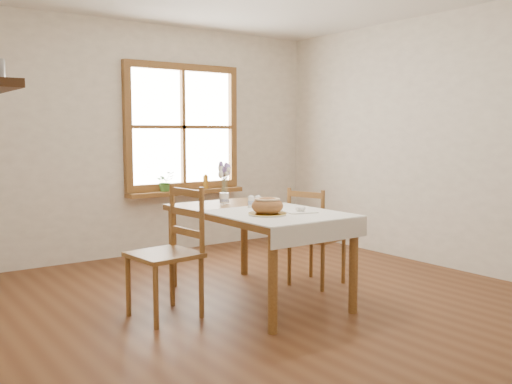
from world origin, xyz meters
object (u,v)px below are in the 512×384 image
at_px(chair_right, 317,236).
at_px(bread_plate, 267,214).
at_px(dining_table, 256,220).
at_px(flower_vase, 224,199).
at_px(chair_left, 164,253).

relative_size(chair_right, bread_plate, 3.13).
distance_m(dining_table, bread_plate, 0.37).
relative_size(dining_table, bread_plate, 5.61).
distance_m(bread_plate, flower_vase, 0.83).
bearing_deg(dining_table, chair_right, 4.39).
bearing_deg(bread_plate, dining_table, 68.20).
height_order(dining_table, flower_vase, flower_vase).
distance_m(chair_right, flower_vase, 0.91).
bearing_deg(dining_table, bread_plate, -111.80).
distance_m(dining_table, chair_left, 0.85).
xyz_separation_m(dining_table, flower_vase, (-0.00, 0.48, 0.13)).
xyz_separation_m(dining_table, chair_left, (-0.83, 0.02, -0.17)).
xyz_separation_m(chair_left, flower_vase, (0.83, 0.46, 0.30)).
height_order(chair_left, bread_plate, chair_left).
bearing_deg(chair_left, flower_vase, 113.27).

